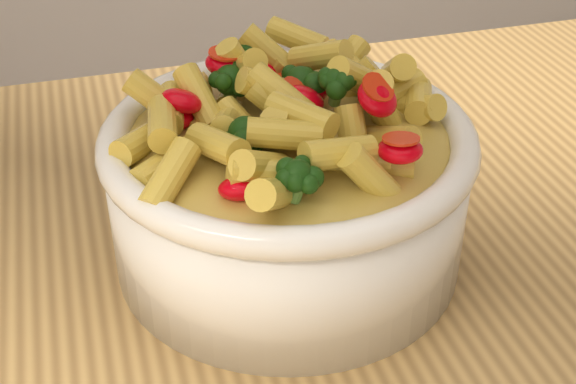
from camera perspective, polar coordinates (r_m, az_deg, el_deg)
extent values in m
cube|color=tan|center=(0.54, -9.67, -11.76)|extent=(1.20, 0.80, 0.04)
cylinder|color=tan|center=(1.24, 16.33, -9.86)|extent=(0.05, 0.05, 0.86)
cylinder|color=white|center=(0.56, 0.00, -0.41)|extent=(0.24, 0.24, 0.10)
ellipsoid|color=white|center=(0.57, 0.00, -2.89)|extent=(0.22, 0.22, 0.04)
torus|color=white|center=(0.53, 0.00, 3.90)|extent=(0.25, 0.25, 0.02)
ellipsoid|color=gold|center=(0.53, 0.00, 3.90)|extent=(0.21, 0.21, 0.02)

